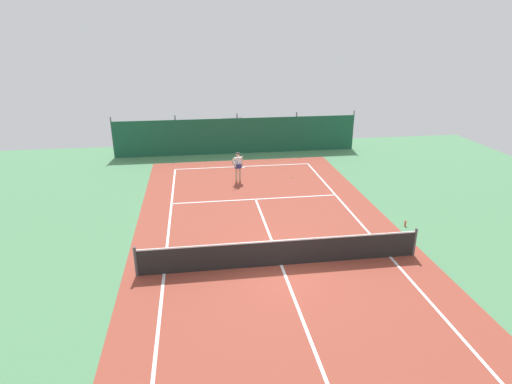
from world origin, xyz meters
TOP-DOWN VIEW (x-y plane):
  - ground_plane at (0.00, 0.00)m, footprint 36.00×36.00m
  - court_surface at (0.00, 0.00)m, footprint 11.02×26.60m
  - tennis_net at (0.00, 0.00)m, footprint 10.12×0.10m
  - back_fence at (-0.00, 15.51)m, footprint 16.30×0.98m
  - tennis_player at (-0.58, 9.22)m, footprint 0.64×0.80m
  - tennis_ball_near_player at (2.52, 9.50)m, footprint 0.07×0.07m
  - tennis_ball_midcourt at (-1.68, 12.84)m, footprint 0.07×0.07m
  - parked_car at (0.11, 17.98)m, footprint 2.40×4.39m
  - water_bottle at (5.91, 2.44)m, footprint 0.08×0.08m

SIDE VIEW (x-z plane):
  - ground_plane at x=0.00m, z-range 0.00..0.00m
  - court_surface at x=0.00m, z-range 0.00..0.01m
  - tennis_ball_near_player at x=2.52m, z-range 0.00..0.07m
  - tennis_ball_midcourt at x=-1.68m, z-range 0.00..0.07m
  - water_bottle at x=5.91m, z-range 0.00..0.24m
  - tennis_net at x=0.00m, z-range -0.04..1.06m
  - back_fence at x=0.00m, z-range -0.68..2.02m
  - parked_car at x=0.11m, z-range 0.00..1.68m
  - tennis_player at x=-0.58m, z-range 0.14..1.78m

